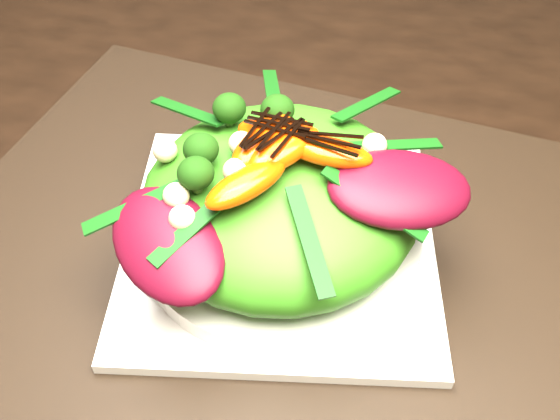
% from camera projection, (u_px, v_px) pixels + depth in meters
% --- Properties ---
extents(placemat, '(0.61, 0.50, 0.00)m').
position_uv_depth(placemat, '(280.00, 246.00, 0.52)').
color(placemat, black).
rests_on(placemat, dining_table).
extents(plate_base, '(0.27, 0.27, 0.01)m').
position_uv_depth(plate_base, '(280.00, 241.00, 0.51)').
color(plate_base, silver).
rests_on(plate_base, placemat).
extents(salad_bowl, '(0.23, 0.23, 0.02)m').
position_uv_depth(salad_bowl, '(280.00, 230.00, 0.51)').
color(salad_bowl, silver).
rests_on(salad_bowl, plate_base).
extents(lettuce_mound, '(0.23, 0.23, 0.08)m').
position_uv_depth(lettuce_mound, '(280.00, 199.00, 0.48)').
color(lettuce_mound, '#347616').
rests_on(lettuce_mound, salad_bowl).
extents(radicchio_leaf, '(0.11, 0.09, 0.02)m').
position_uv_depth(radicchio_leaf, '(400.00, 189.00, 0.44)').
color(radicchio_leaf, '#3E0613').
rests_on(radicchio_leaf, lettuce_mound).
extents(orange_segment, '(0.07, 0.06, 0.02)m').
position_uv_depth(orange_segment, '(269.00, 128.00, 0.46)').
color(orange_segment, '#F03603').
rests_on(orange_segment, lettuce_mound).
extents(broccoli_floret, '(0.05, 0.05, 0.03)m').
position_uv_depth(broccoli_floret, '(201.00, 121.00, 0.47)').
color(broccoli_floret, '#183409').
rests_on(broccoli_floret, lettuce_mound).
extents(macadamia_nut, '(0.02, 0.02, 0.02)m').
position_uv_depth(macadamia_nut, '(319.00, 197.00, 0.42)').
color(macadamia_nut, '#C0B387').
rests_on(macadamia_nut, lettuce_mound).
extents(balsamic_drizzle, '(0.04, 0.03, 0.00)m').
position_uv_depth(balsamic_drizzle, '(269.00, 118.00, 0.46)').
color(balsamic_drizzle, black).
rests_on(balsamic_drizzle, orange_segment).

